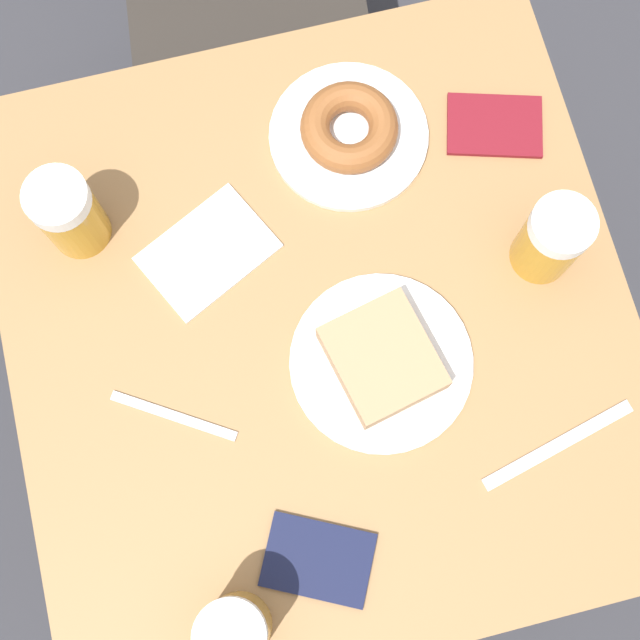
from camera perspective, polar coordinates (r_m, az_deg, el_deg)
ground_plane at (r=1.82m, az=0.00°, el=-5.45°), size 8.00×8.00×0.00m
table at (r=1.19m, az=0.00°, el=-1.02°), size 0.79×0.82×0.71m
plate_with_cake at (r=1.10m, az=3.98°, el=-2.59°), size 0.23×0.23×0.05m
plate_with_donut at (r=1.19m, az=1.87°, el=12.00°), size 0.21×0.21×0.05m
beer_mug_left at (r=1.14m, az=-15.79°, el=6.57°), size 0.08×0.08×0.13m
beer_mug_center at (r=1.12m, az=14.60°, el=5.00°), size 0.08×0.08×0.13m
beer_mug_right at (r=1.04m, az=-5.49°, el=-19.18°), size 0.08×0.08×0.13m
napkin_folded at (r=1.16m, az=-7.19°, el=4.32°), size 0.19×0.17×0.00m
fork at (r=1.11m, az=-9.34°, el=-6.08°), size 0.14×0.10×0.00m
knife at (r=1.13m, az=14.98°, el=-7.74°), size 0.21×0.07×0.00m
passport_near_edge at (r=1.09m, az=-0.12°, el=-15.09°), size 0.15×0.14×0.01m
passport_far_edge at (r=1.23m, az=11.11°, el=12.12°), size 0.15×0.12×0.01m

